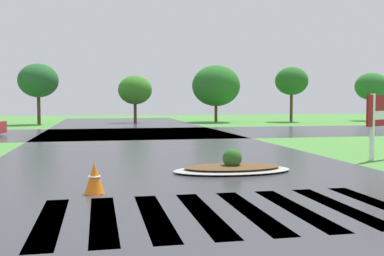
{
  "coord_description": "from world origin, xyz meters",
  "views": [
    {
      "loc": [
        -2.32,
        -3.51,
        2.06
      ],
      "look_at": [
        0.17,
        8.59,
        1.32
      ],
      "focal_mm": 42.84,
      "sensor_mm": 36.0,
      "label": 1
    }
  ],
  "objects": [
    {
      "name": "traffic_cone",
      "position": [
        -2.41,
        6.73,
        0.34
      ],
      "size": [
        0.45,
        0.45,
        0.7
      ],
      "color": "orange",
      "rests_on": "ground"
    },
    {
      "name": "crosswalk_stripes",
      "position": [
        0.0,
        4.52,
        0.0
      ],
      "size": [
        6.75,
        3.44,
        0.01
      ],
      "color": "white",
      "rests_on": "ground"
    },
    {
      "name": "background_treeline",
      "position": [
        3.12,
        38.34,
        3.61
      ],
      "size": [
        42.32,
        5.17,
        5.72
      ],
      "color": "#4C3823",
      "rests_on": "ground"
    },
    {
      "name": "asphalt_cross_road",
      "position": [
        0.0,
        25.33,
        0.0
      ],
      "size": [
        90.0,
        10.46,
        0.01
      ],
      "primitive_type": "cube",
      "color": "#35353A",
      "rests_on": "ground"
    },
    {
      "name": "median_island",
      "position": [
        1.46,
        9.09,
        0.13
      ],
      "size": [
        3.45,
        1.79,
        0.68
      ],
      "color": "#9E9B93",
      "rests_on": "ground"
    },
    {
      "name": "asphalt_roadway",
      "position": [
        0.0,
        10.0,
        0.0
      ],
      "size": [
        11.63,
        80.0,
        0.01
      ],
      "primitive_type": "cube",
      "color": "#35353A",
      "rests_on": "ground"
    }
  ]
}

